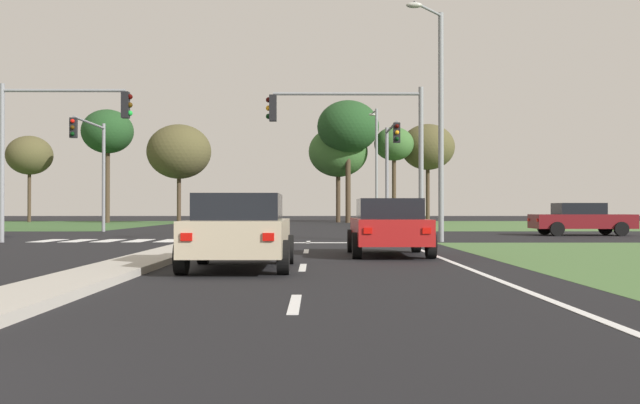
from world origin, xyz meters
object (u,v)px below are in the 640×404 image
car_beige_near (240,231)px  street_lamp_third (376,160)px  treeline_second (107,132)px  traffic_signal_far_left (93,154)px  treeline_fourth (348,127)px  traffic_signal_far_right (390,157)px  treeline_third (179,152)px  treeline_fifth (338,152)px  car_maroon_third (581,219)px  car_red_second (389,226)px  treeline_sixth (394,145)px  street_lamp_second (438,112)px  treeline_seventh (428,147)px  traffic_signal_near_right (363,133)px  treeline_near (29,156)px  traffic_signal_near_left (49,133)px  pedestrian_at_median (254,210)px

car_beige_near → street_lamp_third: bearing=81.8°
treeline_second → traffic_signal_far_left: bearing=-76.1°
treeline_fourth → street_lamp_third: bearing=-79.4°
traffic_signal_far_right → street_lamp_third: (0.78, 18.90, 1.06)m
treeline_third → treeline_fifth: treeline_fifth is taller
car_maroon_third → traffic_signal_far_right: bearing=-115.7°
car_red_second → treeline_sixth: bearing=83.9°
street_lamp_second → treeline_third: treeline_third is taller
traffic_signal_far_left → treeline_third: bearing=91.2°
street_lamp_second → treeline_fifth: (-2.43, 41.38, 1.63)m
car_maroon_third → treeline_seventh: treeline_seventh is taller
traffic_signal_far_right → treeline_third: (-15.77, 27.56, 2.33)m
traffic_signal_far_left → treeline_seventh: 37.95m
traffic_signal_far_left → traffic_signal_near_right: size_ratio=1.01×
treeline_fourth → treeline_fifth: treeline_fourth is taller
treeline_near → treeline_second: bearing=-24.1°
street_lamp_second → treeline_near: 53.31m
traffic_signal_near_left → treeline_fourth: (12.52, 39.44, 4.47)m
car_red_second → traffic_signal_near_right: 8.44m
street_lamp_second → treeline_seventh: size_ratio=0.94×
street_lamp_second → street_lamp_third: 29.96m
traffic_signal_far_left → traffic_signal_far_right: 15.20m
treeline_seventh → car_beige_near: bearing=-102.3°
treeline_fifth → treeline_seventh: bearing=4.6°
street_lamp_third → treeline_sixth: bearing=76.8°
street_lamp_second → pedestrian_at_median: street_lamp_second is taller
treeline_near → treeline_second: size_ratio=0.80×
treeline_fourth → treeline_sixth: treeline_fourth is taller
treeline_sixth → treeline_seventh: size_ratio=0.95×
traffic_signal_near_left → pedestrian_at_median: size_ratio=3.42×
traffic_signal_near_right → treeline_sixth: (5.33, 40.56, 3.03)m
street_lamp_second → treeline_near: size_ratio=1.05×
treeline_sixth → treeline_fourth: bearing=-164.9°
car_maroon_third → treeline_seventh: bearing=-177.0°
traffic_signal_near_right → pedestrian_at_median: size_ratio=3.41×
car_red_second → treeline_third: treeline_third is taller
street_lamp_third → treeline_sixth: street_lamp_third is taller
treeline_near → street_lamp_second: bearing=-54.2°
car_beige_near → traffic_signal_near_right: bearing=75.2°
treeline_fourth → treeline_seventh: 8.11m
car_red_second → street_lamp_third: bearing=85.9°
treeline_fifth → car_red_second: bearing=-90.2°
traffic_signal_far_right → treeline_second: (-22.26, 28.43, 4.12)m
treeline_third → treeline_fourth: bearing=2.4°
car_beige_near → treeline_second: size_ratio=0.43×
traffic_signal_far_left → street_lamp_second: 19.34m
street_lamp_second → car_maroon_third: bearing=42.4°
traffic_signal_far_right → treeline_fourth: 28.56m
car_red_second → street_lamp_second: street_lamp_second is taller
street_lamp_second → treeline_seventh: (5.84, 42.04, 2.12)m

